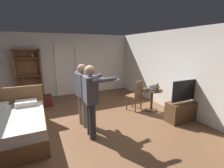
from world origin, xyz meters
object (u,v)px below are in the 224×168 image
at_px(bed, 10,127).
at_px(wooden_chair, 136,94).
at_px(bookshelf, 29,73).
at_px(side_table, 152,96).
at_px(tv_flatscreen, 184,108).
at_px(laptop, 153,88).
at_px(suitcase_small, 44,101).
at_px(suitcase_dark, 35,103).
at_px(person_striped_shirt, 83,91).
at_px(person_blue_shirt, 91,97).
at_px(bottle_on_table, 157,87).

bearing_deg(bed, wooden_chair, 4.37).
bearing_deg(bookshelf, side_table, -38.18).
bearing_deg(tv_flatscreen, bed, 167.85).
bearing_deg(wooden_chair, tv_flatscreen, -55.60).
xyz_separation_m(laptop, suitcase_small, (-3.15, 1.90, -0.55)).
bearing_deg(suitcase_small, laptop, -31.41).
height_order(wooden_chair, suitcase_dark, wooden_chair).
distance_m(tv_flatscreen, suitcase_dark, 4.71).
distance_m(bookshelf, tv_flatscreen, 5.51).
height_order(person_striped_shirt, suitcase_dark, person_striped_shirt).
height_order(suitcase_dark, suitcase_small, suitcase_dark).
bearing_deg(person_blue_shirt, bookshelf, 110.57).
relative_size(laptop, person_blue_shirt, 0.24).
xyz_separation_m(laptop, person_blue_shirt, (-2.24, -0.65, 0.20)).
bearing_deg(side_table, laptop, -115.34).
bearing_deg(bottle_on_table, person_blue_shirt, -165.75).
xyz_separation_m(bottle_on_table, person_blue_shirt, (-2.40, -0.61, 0.16)).
relative_size(laptop, person_striped_shirt, 0.24).
distance_m(tv_flatscreen, person_blue_shirt, 2.70).
height_order(bed, bookshelf, bookshelf).
relative_size(wooden_chair, suitcase_small, 1.96).
xyz_separation_m(bed, bookshelf, (0.37, 2.86, 0.76)).
bearing_deg(bookshelf, person_blue_shirt, -69.43).
relative_size(bed, suitcase_small, 3.80).
height_order(tv_flatscreen, laptop, tv_flatscreen).
bearing_deg(person_blue_shirt, tv_flatscreen, -6.13).
height_order(wooden_chair, person_striped_shirt, person_striped_shirt).
distance_m(tv_flatscreen, wooden_chair, 1.46).
bearing_deg(laptop, person_blue_shirt, -163.88).
relative_size(tv_flatscreen, bottle_on_table, 5.20).
bearing_deg(person_blue_shirt, suitcase_small, 109.60).
bearing_deg(bookshelf, tv_flatscreen, -43.89).
height_order(bed, suitcase_dark, bed).
distance_m(bed, bookshelf, 2.98).
relative_size(person_blue_shirt, suitcase_small, 3.29).
height_order(side_table, bottle_on_table, bottle_on_table).
relative_size(laptop, suitcase_small, 0.78).
bearing_deg(bookshelf, person_striped_shirt, -65.69).
xyz_separation_m(tv_flatscreen, person_striped_shirt, (-2.63, 0.91, 0.59)).
bearing_deg(wooden_chair, bed, -175.63).
xyz_separation_m(laptop, suitcase_dark, (-3.43, 1.84, -0.55)).
bearing_deg(suitcase_small, side_table, -30.69).
height_order(bookshelf, suitcase_small, bookshelf).
height_order(person_blue_shirt, suitcase_small, person_blue_shirt).
distance_m(bed, person_blue_shirt, 1.92).
bearing_deg(bed, bottle_on_table, -0.50).
height_order(bookshelf, person_striped_shirt, bookshelf).
bearing_deg(suitcase_dark, side_table, -34.25).
distance_m(side_table, wooden_chair, 0.52).
bearing_deg(bookshelf, wooden_chair, -39.74).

